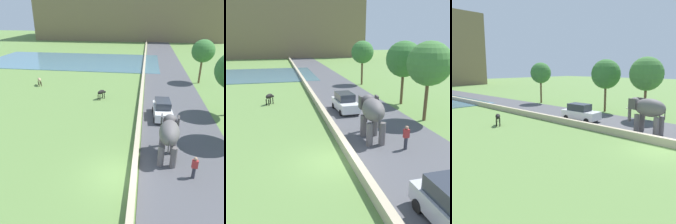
% 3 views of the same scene
% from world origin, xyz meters
% --- Properties ---
extents(ground_plane, '(220.00, 220.00, 0.00)m').
position_xyz_m(ground_plane, '(0.00, 0.00, 0.00)').
color(ground_plane, '#608442').
extents(road_surface, '(7.00, 120.00, 0.06)m').
position_xyz_m(road_surface, '(5.00, 20.00, 0.03)').
color(road_surface, '#4C4C51').
rests_on(road_surface, ground).
extents(barrier_wall, '(0.40, 110.00, 0.60)m').
position_xyz_m(barrier_wall, '(1.20, 18.00, 0.30)').
color(barrier_wall, tan).
rests_on(barrier_wall, ground).
extents(lake, '(36.00, 18.00, 0.08)m').
position_xyz_m(lake, '(-14.00, 36.23, 0.04)').
color(lake, slate).
rests_on(lake, ground).
extents(hill_distant, '(64.00, 28.00, 22.79)m').
position_xyz_m(hill_distant, '(-6.00, 83.88, 11.40)').
color(hill_distant, '#7F6B4C').
rests_on(hill_distant, ground).
extents(elephant, '(1.63, 3.52, 2.99)m').
position_xyz_m(elephant, '(3.44, 2.57, 2.04)').
color(elephant, '#605B5B').
rests_on(elephant, ground).
extents(person_beside_elephant, '(0.36, 0.22, 1.63)m').
position_xyz_m(person_beside_elephant, '(4.97, 0.43, 0.87)').
color(person_beside_elephant, '#33333D').
rests_on(person_beside_elephant, ground).
extents(car_white, '(1.94, 4.07, 1.80)m').
position_xyz_m(car_white, '(3.42, 9.73, 0.90)').
color(car_white, white).
rests_on(car_white, ground).
extents(cow_black, '(1.01, 1.36, 1.15)m').
position_xyz_m(cow_black, '(-3.62, 14.11, 0.84)').
color(cow_black, black).
rests_on(cow_black, ground).
extents(cow_tan, '(1.03, 1.35, 1.15)m').
position_xyz_m(cow_tan, '(-13.43, 18.26, 0.84)').
color(cow_tan, tan).
rests_on(cow_tan, ground).
extents(tree_mid, '(3.20, 3.20, 6.30)m').
position_xyz_m(tree_mid, '(9.43, 22.91, 4.67)').
color(tree_mid, brown).
rests_on(tree_mid, ground).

